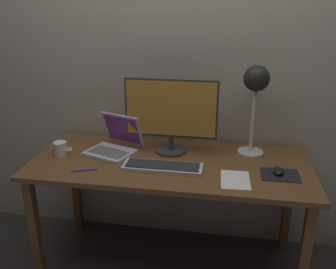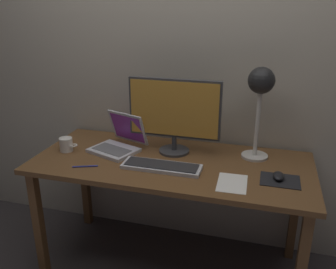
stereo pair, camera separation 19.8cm
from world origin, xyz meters
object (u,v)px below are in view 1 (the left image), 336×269
mouse (278,171)px  coffee_mug (61,149)px  monitor (171,112)px  laptop (116,141)px  keyboard_main (163,167)px  pen (84,170)px  desk_lamp (256,88)px

mouse → coffee_mug: bearing=178.3°
monitor → laptop: monitor is taller
keyboard_main → mouse: bearing=3.5°
laptop → pen: 0.32m
mouse → pen: size_ratio=0.69×
monitor → pen: 0.60m
monitor → laptop: (-0.34, -0.04, -0.19)m
coffee_mug → laptop: bearing=22.1°
laptop → mouse: 0.96m
laptop → coffee_mug: laptop is taller
desk_lamp → pen: bearing=-156.3°
coffee_mug → pen: size_ratio=0.81×
pen → mouse: bearing=7.6°
mouse → pen: mouse is taller
monitor → desk_lamp: desk_lamp is taller
pen → keyboard_main: bearing=13.6°
monitor → coffee_mug: 0.70m
desk_lamp → coffee_mug: (-1.12, -0.22, -0.36)m
keyboard_main → pen: (-0.42, -0.10, -0.01)m
laptop → pen: bearing=-106.2°
desk_lamp → mouse: size_ratio=5.57×
mouse → desk_lamp: bearing=117.6°
monitor → laptop: 0.39m
keyboard_main → mouse: (0.62, 0.04, 0.01)m
keyboard_main → monitor: bearing=88.1°
keyboard_main → coffee_mug: 0.64m
monitor → pen: bearing=-141.1°
keyboard_main → laptop: (-0.33, 0.20, 0.05)m
pen → laptop: bearing=73.8°
keyboard_main → mouse: mouse is taller
laptop → coffee_mug: (-0.31, -0.12, -0.02)m
monitor → pen: (-0.42, -0.34, -0.25)m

